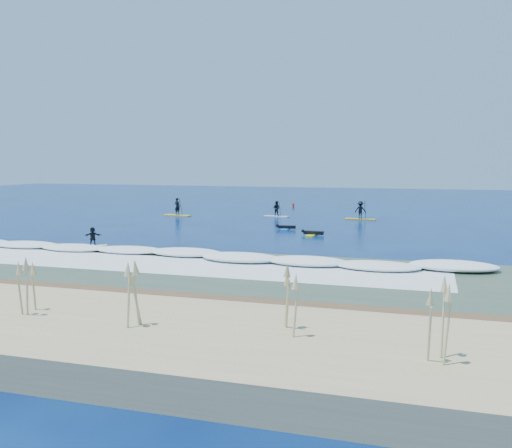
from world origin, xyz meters
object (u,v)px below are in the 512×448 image
(sup_paddler_right, at_px, (360,211))
(marker_buoy, at_px, (293,205))
(sup_paddler_center, at_px, (276,210))
(prone_paddler_near, at_px, (312,233))
(prone_paddler_far, at_px, (286,228))
(wave_surfer, at_px, (93,238))
(sup_paddler_left, at_px, (177,209))

(sup_paddler_right, height_order, marker_buoy, sup_paddler_right)
(sup_paddler_center, relative_size, marker_buoy, 4.18)
(prone_paddler_near, bearing_deg, marker_buoy, 19.87)
(prone_paddler_far, xyz_separation_m, marker_buoy, (-4.73, 22.62, 0.14))
(sup_paddler_right, height_order, wave_surfer, sup_paddler_right)
(sup_paddler_center, relative_size, prone_paddler_near, 1.22)
(sup_paddler_center, bearing_deg, wave_surfer, -93.73)
(sup_paddler_center, height_order, wave_surfer, sup_paddler_center)
(sup_paddler_right, relative_size, prone_paddler_near, 1.35)
(sup_paddler_center, bearing_deg, sup_paddler_left, -158.57)
(prone_paddler_near, distance_m, prone_paddler_far, 4.35)
(marker_buoy, bearing_deg, sup_paddler_left, -123.29)
(prone_paddler_far, bearing_deg, sup_paddler_right, -32.12)
(sup_paddler_right, distance_m, prone_paddler_near, 13.44)
(prone_paddler_near, xyz_separation_m, marker_buoy, (-7.70, 25.80, 0.13))
(sup_paddler_center, height_order, sup_paddler_right, sup_paddler_right)
(prone_paddler_near, height_order, wave_surfer, wave_surfer)
(sup_paddler_center, distance_m, wave_surfer, 25.34)
(sup_paddler_right, xyz_separation_m, prone_paddler_far, (-5.17, -10.07, -0.68))
(sup_paddler_left, height_order, wave_surfer, sup_paddler_left)
(sup_paddler_center, distance_m, prone_paddler_far, 11.00)
(sup_paddler_right, bearing_deg, sup_paddler_center, -178.18)
(prone_paddler_near, height_order, marker_buoy, marker_buoy)
(prone_paddler_far, bearing_deg, wave_surfer, 140.22)
(sup_paddler_left, bearing_deg, prone_paddler_near, -22.52)
(prone_paddler_near, bearing_deg, wave_surfer, 133.87)
(marker_buoy, bearing_deg, sup_paddler_right, -51.75)
(sup_paddler_right, height_order, prone_paddler_near, sup_paddler_right)
(sup_paddler_right, relative_size, prone_paddler_far, 1.40)
(wave_surfer, xyz_separation_m, marker_buoy, (5.14, 36.81, -0.47))
(sup_paddler_center, relative_size, wave_surfer, 1.51)
(sup_paddler_center, distance_m, sup_paddler_right, 8.80)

